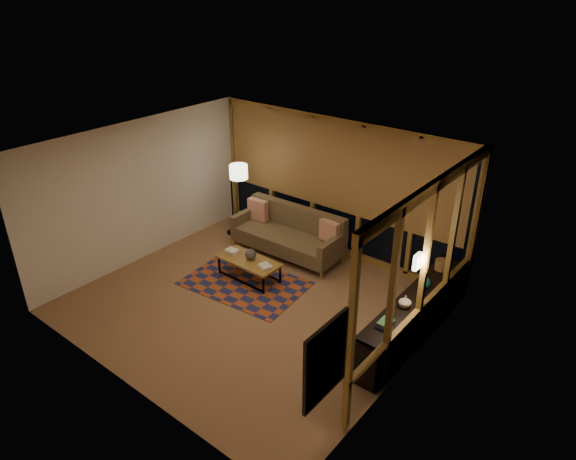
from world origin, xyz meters
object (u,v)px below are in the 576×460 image
Objects in this scene: sofa at (287,233)px; coffee_table at (249,269)px; bookshelf at (413,316)px; floor_lamp at (232,197)px.

sofa is 1.87× the size of coffee_table.
bookshelf is (3.07, 0.33, 0.16)m from coffee_table.
coffee_table is 2.02m from floor_lamp.
floor_lamp is at bearing 143.03° from coffee_table.
bookshelf is (4.59, -0.84, -0.47)m from floor_lamp.
floor_lamp is 4.69m from bookshelf.
floor_lamp is at bearing 177.97° from sofa.
floor_lamp is (-1.49, 0.01, 0.38)m from sofa.
sofa is 1.53m from floor_lamp.
sofa is at bearing 92.31° from coffee_table.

